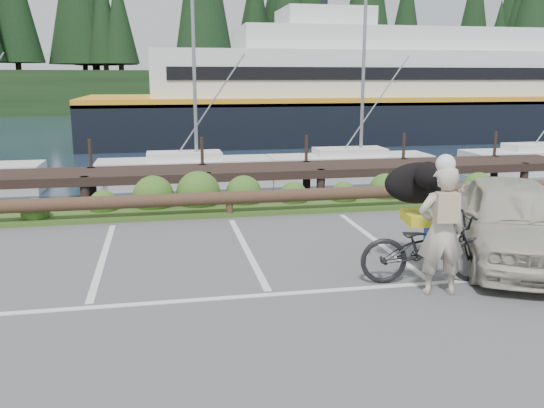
# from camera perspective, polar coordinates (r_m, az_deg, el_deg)

# --- Properties ---
(ground) EXTENTS (72.00, 72.00, 0.00)m
(ground) POSITION_cam_1_polar(r_m,az_deg,el_deg) (9.02, -0.69, -8.09)
(ground) COLOR #4E4E50
(harbor_backdrop) EXTENTS (170.00, 160.00, 30.00)m
(harbor_backdrop) POSITION_cam_1_polar(r_m,az_deg,el_deg) (86.80, -9.87, 10.16)
(harbor_backdrop) COLOR #18263A
(harbor_backdrop) RESTS_ON ground
(vegetation_strip) EXTENTS (34.00, 1.60, 0.10)m
(vegetation_strip) POSITION_cam_1_polar(r_m,az_deg,el_deg) (14.04, -4.56, -0.41)
(vegetation_strip) COLOR #3D5B21
(vegetation_strip) RESTS_ON ground
(log_rail) EXTENTS (32.00, 0.30, 0.60)m
(log_rail) POSITION_cam_1_polar(r_m,az_deg,el_deg) (13.38, -4.22, -1.27)
(log_rail) COLOR #443021
(log_rail) RESTS_ON ground
(bicycle) EXTENTS (2.23, 1.05, 1.13)m
(bicycle) POSITION_cam_1_polar(r_m,az_deg,el_deg) (9.32, 15.28, -4.20)
(bicycle) COLOR black
(bicycle) RESTS_ON ground
(cyclist) EXTENTS (0.77, 0.56, 1.94)m
(cyclist) POSITION_cam_1_polar(r_m,az_deg,el_deg) (8.76, 16.42, -2.58)
(cyclist) COLOR #BEB1A1
(cyclist) RESTS_ON ground
(dog) EXTENTS (0.74, 1.25, 0.68)m
(dog) POSITION_cam_1_polar(r_m,az_deg,el_deg) (9.76, 14.36, 2.04)
(dog) COLOR black
(dog) RESTS_ON bicycle
(parked_car) EXTENTS (3.24, 4.63, 1.46)m
(parked_car) POSITION_cam_1_polar(r_m,az_deg,el_deg) (10.87, 22.71, -1.47)
(parked_car) COLOR #B8B4A2
(parked_car) RESTS_ON ground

